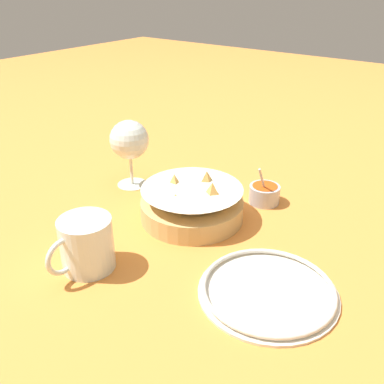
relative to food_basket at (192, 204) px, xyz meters
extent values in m
plane|color=orange|center=(-0.02, -0.02, -0.03)|extent=(4.00, 4.00, 0.00)
cylinder|color=tan|center=(0.00, 0.00, -0.01)|extent=(0.22, 0.22, 0.04)
cone|color=#EDE5C6|center=(0.00, 0.00, 0.00)|extent=(0.21, 0.21, 0.07)
cylinder|color=#3D842D|center=(0.00, 0.00, -0.01)|extent=(0.16, 0.16, 0.01)
pyramid|color=gold|center=(0.05, -0.01, 0.02)|extent=(0.08, 0.08, 0.05)
pyramid|color=gold|center=(-0.01, 0.05, 0.03)|extent=(0.05, 0.06, 0.07)
pyramid|color=gold|center=(-0.05, 0.00, 0.03)|extent=(0.07, 0.06, 0.07)
pyramid|color=gold|center=(0.00, -0.05, 0.03)|extent=(0.08, 0.08, 0.06)
cylinder|color=#B7B7BC|center=(-0.15, 0.09, -0.01)|extent=(0.07, 0.07, 0.04)
cylinder|color=#CC4C14|center=(-0.15, 0.09, -0.01)|extent=(0.06, 0.06, 0.03)
cylinder|color=#B7B7BC|center=(-0.14, 0.09, 0.02)|extent=(0.05, 0.01, 0.08)
cylinder|color=silver|center=(-0.04, -0.21, -0.03)|extent=(0.07, 0.07, 0.00)
cylinder|color=silver|center=(-0.04, -0.21, 0.01)|extent=(0.01, 0.01, 0.07)
sphere|color=silver|center=(-0.04, -0.21, 0.08)|extent=(0.09, 0.09, 0.09)
sphere|color=#DBD17A|center=(-0.04, -0.21, 0.07)|extent=(0.06, 0.06, 0.06)
cylinder|color=silver|center=(0.25, -0.04, 0.01)|extent=(0.09, 0.09, 0.10)
cylinder|color=#935119|center=(0.25, -0.04, 0.00)|extent=(0.08, 0.08, 0.07)
torus|color=silver|center=(0.30, -0.04, 0.02)|extent=(0.07, 0.01, 0.07)
cylinder|color=silver|center=(0.12, 0.25, -0.03)|extent=(0.23, 0.23, 0.01)
torus|color=silver|center=(0.12, 0.25, -0.02)|extent=(0.22, 0.22, 0.01)
camera|label=1|loc=(0.63, 0.47, 0.44)|focal=40.00mm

